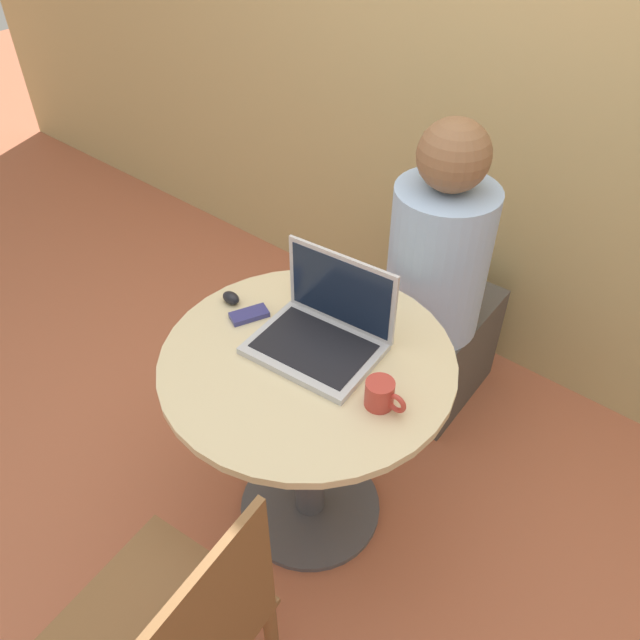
% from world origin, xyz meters
% --- Properties ---
extents(ground_plane, '(12.00, 12.00, 0.00)m').
position_xyz_m(ground_plane, '(0.00, 0.00, 0.00)').
color(ground_plane, '#B26042').
extents(back_wall, '(7.00, 0.05, 2.60)m').
position_xyz_m(back_wall, '(0.00, 1.13, 1.30)').
color(back_wall, tan).
rests_on(back_wall, ground_plane).
extents(round_table, '(0.81, 0.81, 0.72)m').
position_xyz_m(round_table, '(0.00, 0.00, 0.51)').
color(round_table, '#4C4C51').
rests_on(round_table, ground_plane).
extents(laptop, '(0.36, 0.29, 0.25)m').
position_xyz_m(laptop, '(0.00, 0.07, 0.77)').
color(laptop, '#B7B7BC').
rests_on(laptop, round_table).
extents(cell_phone, '(0.09, 0.12, 0.02)m').
position_xyz_m(cell_phone, '(-0.24, 0.02, 0.73)').
color(cell_phone, navy).
rests_on(cell_phone, round_table).
extents(computer_mouse, '(0.06, 0.04, 0.04)m').
position_xyz_m(computer_mouse, '(-0.33, 0.03, 0.74)').
color(computer_mouse, black).
rests_on(computer_mouse, round_table).
extents(coffee_cup, '(0.11, 0.07, 0.08)m').
position_xyz_m(coffee_cup, '(0.25, -0.02, 0.76)').
color(coffee_cup, '#B2382D').
rests_on(coffee_cup, round_table).
extents(person_seated, '(0.34, 0.52, 1.19)m').
position_xyz_m(person_seated, '(0.02, 0.69, 0.50)').
color(person_seated, '#4C4742').
rests_on(person_seated, ground_plane).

